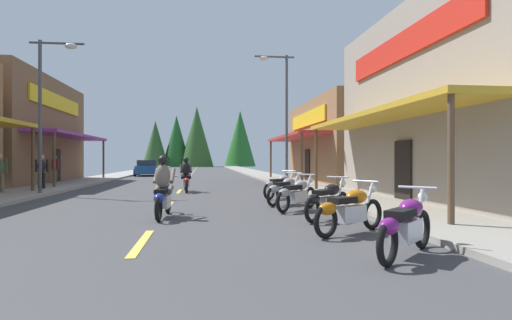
# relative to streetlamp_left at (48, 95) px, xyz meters

# --- Properties ---
(ground) EXTENTS (10.08, 99.52, 0.10)m
(ground) POSITION_rel_streetlamp_left_xyz_m (5.12, 17.03, -4.13)
(ground) COLOR #424244
(sidewalk_left) EXTENTS (2.74, 99.52, 0.12)m
(sidewalk_left) POSITION_rel_streetlamp_left_xyz_m (-1.29, 17.03, -4.02)
(sidewalk_left) COLOR #9E9991
(sidewalk_left) RESTS_ON ground
(sidewalk_right) EXTENTS (2.74, 99.52, 0.12)m
(sidewalk_right) POSITION_rel_streetlamp_left_xyz_m (11.54, 17.03, -4.02)
(sidewalk_right) COLOR gray
(sidewalk_right) RESTS_ON ground
(centerline_dashes) EXTENTS (0.16, 75.66, 0.01)m
(centerline_dashes) POSITION_rel_streetlamp_left_xyz_m (5.12, 20.10, -4.07)
(centerline_dashes) COLOR #E0C64C
(centerline_dashes) RESTS_ON ground
(storefront_right_near) EXTENTS (8.77, 11.87, 6.79)m
(storefront_right_near) POSITION_rel_streetlamp_left_xyz_m (16.36, -4.49, -0.68)
(storefront_right_near) COLOR gray
(storefront_right_near) RESTS_ON ground
(storefront_right_far) EXTENTS (9.38, 11.51, 5.20)m
(storefront_right_far) POSITION_rel_streetlamp_left_xyz_m (16.66, 8.32, -1.48)
(storefront_right_far) COLOR olive
(storefront_right_far) RESTS_ON ground
(streetlamp_left) EXTENTS (2.11, 0.30, 6.27)m
(streetlamp_left) POSITION_rel_streetlamp_left_xyz_m (0.00, 0.00, 0.00)
(streetlamp_left) COLOR #474C51
(streetlamp_left) RESTS_ON ground
(streetlamp_right) EXTENTS (2.11, 0.30, 6.94)m
(streetlamp_right) POSITION_rel_streetlamp_left_xyz_m (10.27, 3.70, 0.37)
(streetlamp_right) COLOR #474C51
(streetlamp_right) RESTS_ON ground
(motorcycle_parked_right_0) EXTENTS (1.61, 1.55, 1.04)m
(motorcycle_parked_right_0) POSITION_rel_streetlamp_left_xyz_m (9.21, -11.77, -3.59)
(motorcycle_parked_right_0) COLOR black
(motorcycle_parked_right_0) RESTS_ON ground
(motorcycle_parked_right_1) EXTENTS (1.84, 1.26, 1.04)m
(motorcycle_parked_right_1) POSITION_rel_streetlamp_left_xyz_m (9.05, -9.81, -3.59)
(motorcycle_parked_right_1) COLOR black
(motorcycle_parked_right_1) RESTS_ON ground
(motorcycle_parked_right_2) EXTENTS (1.60, 1.57, 1.04)m
(motorcycle_parked_right_2) POSITION_rel_streetlamp_left_xyz_m (9.20, -7.90, -3.59)
(motorcycle_parked_right_2) COLOR black
(motorcycle_parked_right_2) RESTS_ON ground
(motorcycle_parked_right_3) EXTENTS (1.55, 1.61, 1.04)m
(motorcycle_parked_right_3) POSITION_rel_streetlamp_left_xyz_m (8.86, -6.05, -3.59)
(motorcycle_parked_right_3) COLOR black
(motorcycle_parked_right_3) RESTS_ON ground
(motorcycle_parked_right_4) EXTENTS (1.55, 1.62, 1.04)m
(motorcycle_parked_right_4) POSITION_rel_streetlamp_left_xyz_m (8.84, -4.51, -3.59)
(motorcycle_parked_right_4) COLOR black
(motorcycle_parked_right_4) RESTS_ON ground
(motorcycle_parked_right_5) EXTENTS (1.62, 1.54, 1.04)m
(motorcycle_parked_right_5) POSITION_rel_streetlamp_left_xyz_m (9.09, -2.41, -3.59)
(motorcycle_parked_right_5) COLOR black
(motorcycle_parked_right_5) RESTS_ON ground
(rider_cruising_lead) EXTENTS (0.60, 2.14, 1.57)m
(rider_cruising_lead) POSITION_rel_streetlamp_left_xyz_m (5.20, -7.00, -3.42)
(rider_cruising_lead) COLOR black
(rider_cruising_lead) RESTS_ON ground
(rider_cruising_trailing) EXTENTS (0.60, 2.14, 1.57)m
(rider_cruising_trailing) POSITION_rel_streetlamp_left_xyz_m (5.44, 1.18, -3.42)
(rider_cruising_trailing) COLOR black
(rider_cruising_trailing) RESTS_ON ground
(pedestrian_by_shop) EXTENTS (0.47, 0.42, 1.70)m
(pedestrian_by_shop) POSITION_rel_streetlamp_left_xyz_m (-2.31, 7.61, -3.10)
(pedestrian_by_shop) COLOR #3F593F
(pedestrian_by_shop) RESTS_ON ground
(pedestrian_waiting) EXTENTS (0.45, 0.43, 1.68)m
(pedestrian_waiting) POSITION_rel_streetlamp_left_xyz_m (-1.18, 2.51, -3.10)
(pedestrian_waiting) COLOR black
(pedestrian_waiting) RESTS_ON ground
(parked_car_curbside) EXTENTS (2.26, 4.39, 1.40)m
(parked_car_curbside) POSITION_rel_streetlamp_left_xyz_m (1.29, 20.14, -3.39)
(parked_car_curbside) COLOR #1E4C8C
(parked_car_curbside) RESTS_ON ground
(treeline_backdrop) EXTENTS (22.96, 8.61, 11.96)m
(treeline_backdrop) POSITION_rel_streetlamp_left_xyz_m (4.58, 66.85, 1.26)
(treeline_backdrop) COLOR #205923
(treeline_backdrop) RESTS_ON ground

